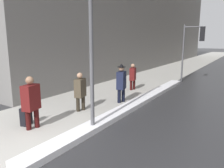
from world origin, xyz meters
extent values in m
plane|color=#2D2D30|center=(0.00, 0.00, 0.00)|extent=(160.00, 160.00, 0.00)
cube|color=#B2AFA8|center=(-2.00, 15.00, 0.01)|extent=(4.00, 80.00, 0.01)
cube|color=white|center=(0.17, 5.09, 0.09)|extent=(0.58, 11.68, 0.18)
cylinder|color=#515156|center=(0.22, 1.91, 2.69)|extent=(0.12, 0.12, 5.39)
cylinder|color=#515156|center=(0.31, 11.65, 1.87)|extent=(0.11, 0.11, 3.75)
cylinder|color=#515156|center=(0.86, 11.72, 3.60)|extent=(1.10, 0.20, 0.07)
cube|color=black|center=(1.41, 11.78, 3.15)|extent=(0.32, 0.23, 0.90)
sphere|color=red|center=(1.39, 11.90, 3.44)|extent=(0.19, 0.19, 0.19)
sphere|color=orange|center=(1.39, 11.90, 3.15)|extent=(0.19, 0.19, 0.19)
sphere|color=green|center=(1.39, 11.90, 2.86)|extent=(0.19, 0.19, 0.19)
cylinder|color=#340C0C|center=(-1.43, 1.13, 0.45)|extent=(0.16, 0.16, 0.90)
cylinder|color=#340C0C|center=(-1.48, 0.87, 0.45)|extent=(0.16, 0.16, 0.90)
cube|color=#561414|center=(-1.45, 1.00, 1.02)|extent=(0.44, 0.61, 0.79)
sphere|color=#8C664C|center=(-1.45, 1.00, 1.56)|extent=(0.24, 0.24, 0.24)
cylinder|color=#2A241B|center=(-1.32, 3.31, 0.41)|extent=(0.14, 0.14, 0.82)
cylinder|color=#2A241B|center=(-1.38, 3.06, 0.41)|extent=(0.14, 0.14, 0.82)
cube|color=#473D2D|center=(-1.35, 3.19, 0.93)|extent=(0.40, 0.55, 0.72)
sphere|color=tan|center=(-1.35, 3.19, 1.42)|extent=(0.22, 0.22, 0.22)
cube|color=black|center=(-1.44, 3.52, 0.78)|extent=(0.15, 0.24, 0.28)
cylinder|color=black|center=(-0.57, 5.22, 0.44)|extent=(0.16, 0.16, 0.89)
cylinder|color=black|center=(-0.63, 4.96, 0.44)|extent=(0.16, 0.16, 0.89)
cube|color=#191E38|center=(-0.60, 5.09, 1.01)|extent=(0.44, 0.60, 0.78)
sphere|color=tan|center=(-0.60, 5.09, 1.54)|extent=(0.24, 0.24, 0.24)
cylinder|color=black|center=(-0.60, 5.09, 1.60)|extent=(0.37, 0.37, 0.01)
cone|color=black|center=(-0.60, 5.09, 1.68)|extent=(0.23, 0.23, 0.14)
cylinder|color=#340C0C|center=(-1.30, 7.76, 0.40)|extent=(0.14, 0.14, 0.79)
cylinder|color=#340C0C|center=(-1.37, 7.52, 0.40)|extent=(0.14, 0.14, 0.79)
cube|color=#561414|center=(-1.33, 7.64, 0.90)|extent=(0.39, 0.53, 0.69)
sphere|color=tan|center=(-1.33, 7.64, 1.37)|extent=(0.21, 0.21, 0.21)
cube|color=black|center=(-1.42, 7.97, 0.75)|extent=(0.15, 0.24, 0.28)
cube|color=black|center=(-1.88, 1.08, 0.30)|extent=(0.30, 0.40, 0.60)
cylinder|color=#4C4C51|center=(-1.88, 1.08, 0.77)|extent=(0.02, 0.02, 0.35)
camera|label=1|loc=(4.13, -3.15, 2.74)|focal=35.00mm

